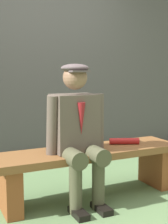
{
  "coord_description": "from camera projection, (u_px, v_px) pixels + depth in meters",
  "views": [
    {
      "loc": [
        1.31,
        2.58,
        1.18
      ],
      "look_at": [
        0.06,
        0.0,
        0.82
      ],
      "focal_mm": 51.07,
      "sensor_mm": 36.0,
      "label": 1
    }
  ],
  "objects": [
    {
      "name": "rolled_magazine",
      "position": [
        124.0,
        141.0,
        3.15
      ],
      "size": [
        0.29,
        0.17,
        0.06
      ],
      "primitive_type": "cylinder",
      "rotation": [
        0.0,
        1.57,
        -0.4
      ],
      "color": "#B21E1E",
      "rests_on": "bench"
    },
    {
      "name": "bench",
      "position": [
        90.0,
        163.0,
        2.98
      ],
      "size": [
        1.77,
        0.47,
        0.47
      ],
      "color": "brown",
      "rests_on": "ground"
    },
    {
      "name": "stadium_wall",
      "position": [
        35.0,
        65.0,
        4.36
      ],
      "size": [
        12.0,
        0.24,
        2.55
      ],
      "primitive_type": "cube",
      "color": "#4C4A4A",
      "rests_on": "ground"
    },
    {
      "name": "seated_man",
      "position": [
        77.0,
        129.0,
        2.81
      ],
      "size": [
        0.55,
        0.59,
        1.25
      ],
      "color": "brown",
      "rests_on": "ground"
    },
    {
      "name": "ground_plane",
      "position": [
        90.0,
        197.0,
        3.02
      ],
      "size": [
        30.0,
        30.0,
        0.0
      ],
      "primitive_type": "plane",
      "color": "#608251"
    }
  ]
}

